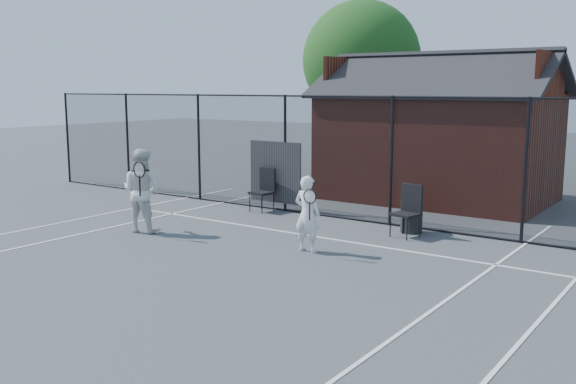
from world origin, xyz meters
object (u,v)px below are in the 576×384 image
Objects in this scene: waste_bin at (411,217)px; chair_right at (405,212)px; chair_left at (262,191)px; player_back at (141,190)px; player_front at (307,214)px; clubhouse at (438,143)px.

chair_right is at bearing -81.21° from waste_bin.
chair_left reaches higher than waste_bin.
chair_left is at bearing 180.00° from waste_bin.
player_back reaches higher than chair_left.
waste_bin is (4.94, 3.38, -0.57)m from player_back.
player_front is 1.37× the size of chair_right.
player_front is at bearing -87.88° from clubhouse.
chair_left is (0.75, 3.38, -0.38)m from player_back.
player_front is (0.26, -7.13, -0.85)m from clubhouse.
player_front reaches higher than waste_bin.
player_back is (-3.71, -7.78, -0.68)m from clubhouse.
chair_right is (1.04, 2.23, -0.20)m from player_front.
chair_left is at bearing 139.73° from player_front.
clubhouse is 8.65m from player_back.
waste_bin is (0.96, 2.73, -0.40)m from player_front.
clubhouse reaches higher than chair_right.
clubhouse is at bearing 105.54° from waste_bin.
clubhouse is 9.17× the size of waste_bin.
player_front reaches higher than chair_left.
chair_right reaches higher than chair_left.
waste_bin is (1.22, -4.40, -1.25)m from clubhouse.
chair_left is at bearing -123.91° from clubhouse.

